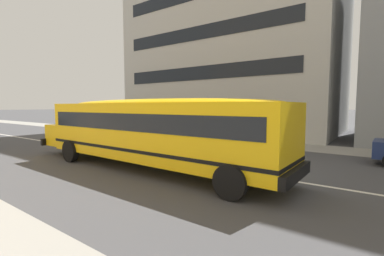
{
  "coord_description": "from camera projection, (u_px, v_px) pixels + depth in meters",
  "views": [
    {
      "loc": [
        3.68,
        -8.71,
        2.44
      ],
      "look_at": [
        -2.01,
        -0.74,
        1.62
      ],
      "focal_mm": 24.52,
      "sensor_mm": 36.0,
      "label": 1
    }
  ],
  "objects": [
    {
      "name": "ground_plane",
      "position": [
        250.0,
        174.0,
        9.4
      ],
      "size": [
        400.0,
        400.0,
        0.0
      ],
      "primitive_type": "plane",
      "color": "#424244"
    },
    {
      "name": "sidewalk_far",
      "position": [
        302.0,
        147.0,
        15.65
      ],
      "size": [
        120.0,
        3.0,
        0.01
      ],
      "primitive_type": "cube",
      "color": "gray",
      "rests_on": "ground_plane"
    },
    {
      "name": "lane_centreline",
      "position": [
        250.0,
        174.0,
        9.4
      ],
      "size": [
        110.0,
        0.16,
        0.01
      ],
      "primitive_type": "cube",
      "color": "silver",
      "rests_on": "ground_plane"
    },
    {
      "name": "school_bus",
      "position": [
        149.0,
        128.0,
        10.11
      ],
      "size": [
        12.17,
        3.01,
        2.71
      ],
      "rotation": [
        0.0,
        0.0,
        3.12
      ],
      "color": "yellow",
      "rests_on": "ground_plane"
    },
    {
      "name": "parked_car_green_beside_sign",
      "position": [
        98.0,
        125.0,
        22.4
      ],
      "size": [
        3.95,
        1.97,
        1.64
      ],
      "rotation": [
        0.0,
        0.0,
        -0.03
      ],
      "color": "#236038",
      "rests_on": "ground_plane"
    },
    {
      "name": "apartment_block_far_left",
      "position": [
        239.0,
        32.0,
        26.41
      ],
      "size": [
        18.68,
        13.86,
        19.7
      ],
      "color": "#B7B7B2",
      "rests_on": "ground_plane"
    }
  ]
}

